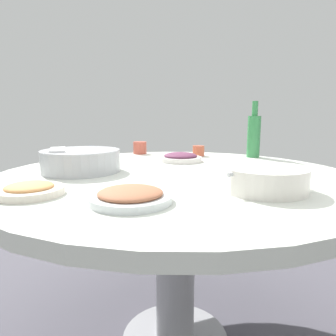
{
  "coord_description": "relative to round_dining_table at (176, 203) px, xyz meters",
  "views": [
    {
      "loc": [
        -0.92,
        -0.74,
        0.97
      ],
      "look_at": [
        -0.07,
        -0.02,
        0.78
      ],
      "focal_mm": 32.76,
      "sensor_mm": 36.0,
      "label": 1
    }
  ],
  "objects": [
    {
      "name": "tea_cup_near",
      "position": [
        0.48,
        0.22,
        0.15
      ],
      "size": [
        0.06,
        0.06,
        0.06
      ],
      "primitive_type": "cylinder",
      "color": "#BF5438",
      "rests_on": "round_dining_table"
    },
    {
      "name": "round_dining_table",
      "position": [
        0.0,
        0.0,
        0.0
      ],
      "size": [
        1.4,
        1.4,
        0.75
      ],
      "color": "#99999E",
      "rests_on": "ground"
    },
    {
      "name": "dish_tofu_braise",
      "position": [
        -0.39,
        -0.16,
        0.14
      ],
      "size": [
        0.22,
        0.22,
        0.04
      ],
      "color": "silver",
      "rests_on": "round_dining_table"
    },
    {
      "name": "dish_eggplant",
      "position": [
        0.26,
        0.18,
        0.14
      ],
      "size": [
        0.21,
        0.21,
        0.04
      ],
      "color": "silver",
      "rests_on": "round_dining_table"
    },
    {
      "name": "tea_cup_side",
      "position": [
        0.02,
        0.59,
        0.15
      ],
      "size": [
        0.06,
        0.06,
        0.06
      ],
      "primitive_type": "cylinder",
      "color": "#2B529D",
      "rests_on": "round_dining_table"
    },
    {
      "name": "rice_bowl",
      "position": [
        -0.22,
        0.31,
        0.17
      ],
      "size": [
        0.31,
        0.31,
        0.1
      ],
      "color": "#B2B5BA",
      "rests_on": "round_dining_table"
    },
    {
      "name": "green_bottle",
      "position": [
        0.63,
        -0.03,
        0.24
      ],
      "size": [
        0.07,
        0.07,
        0.3
      ],
      "color": "#338146",
      "rests_on": "round_dining_table"
    },
    {
      "name": "soup_bowl",
      "position": [
        -0.05,
        -0.38,
        0.15
      ],
      "size": [
        0.26,
        0.25,
        0.07
      ],
      "color": "white",
      "rests_on": "round_dining_table"
    },
    {
      "name": "dish_shrimp",
      "position": [
        -0.52,
        0.11,
        0.14
      ],
      "size": [
        0.19,
        0.19,
        0.04
      ],
      "color": "silver",
      "rests_on": "round_dining_table"
    },
    {
      "name": "tea_cup_far",
      "position": [
        0.33,
        0.54,
        0.16
      ],
      "size": [
        0.08,
        0.08,
        0.07
      ],
      "primitive_type": "cylinder",
      "color": "#C1523F",
      "rests_on": "round_dining_table"
    }
  ]
}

